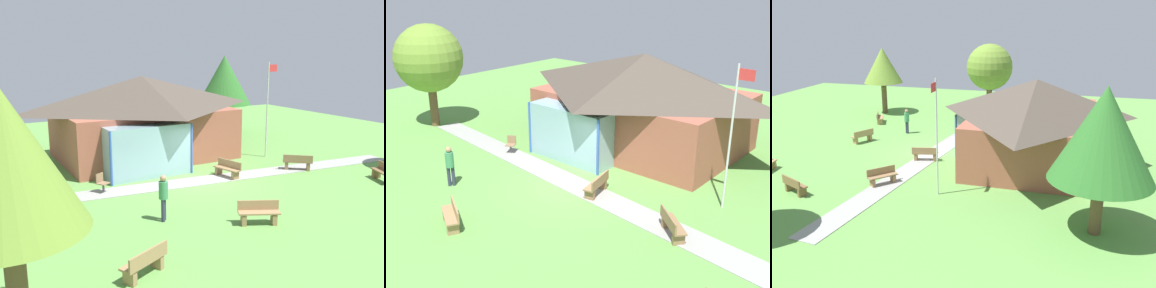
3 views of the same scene
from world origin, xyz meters
TOP-DOWN VIEW (x-y plane):
  - ground_plane at (0.00, 0.00)m, footprint 44.00×44.00m
  - pavilion at (-0.72, 6.04)m, footprint 10.43×8.42m
  - footpath at (0.00, 0.23)m, footprint 22.33×3.84m
  - flagpole at (5.55, 2.45)m, footprint 0.64×0.08m
  - bench_front_center at (-1.08, -5.13)m, footprint 1.54×1.07m
  - bench_rear_near_path at (1.22, 0.16)m, footprint 0.77×1.56m
  - bench_mid_right at (5.10, -0.64)m, footprint 1.43×1.31m
  - patio_chair_west at (-4.88, 0.98)m, footprint 0.60×0.60m
  - visitor_strolling_lawn at (-3.91, -3.17)m, footprint 0.34×0.34m
  - tree_west_hedge at (-11.59, 1.05)m, footprint 3.80×3.80m

SIDE VIEW (x-z plane):
  - ground_plane at x=0.00m, z-range 0.00..0.00m
  - footpath at x=0.00m, z-range 0.00..0.03m
  - bench_front_center at x=-1.08m, z-range -0.02..0.82m
  - bench_rear_near_path at x=1.22m, z-range -0.02..0.82m
  - bench_mid_right at x=5.10m, z-range -0.02..0.82m
  - patio_chair_west at x=-4.88m, z-range -0.01..0.85m
  - visitor_strolling_lawn at x=-3.91m, z-range 0.15..1.89m
  - pavilion at x=-0.72m, z-range 0.09..4.81m
  - flagpole at x=5.55m, z-range 0.29..5.79m
  - tree_west_hedge at x=-11.59m, z-range 0.99..6.81m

